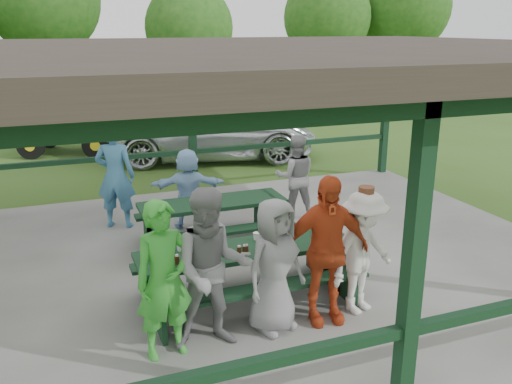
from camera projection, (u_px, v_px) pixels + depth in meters
name	position (u px, v px, depth m)	size (l,w,h in m)	color
ground	(256.00, 264.00, 8.50)	(90.00, 90.00, 0.00)	#37581B
concrete_slab	(256.00, 261.00, 8.48)	(10.00, 8.00, 0.10)	slate
pavilion_structure	(256.00, 57.00, 7.56)	(10.60, 8.60, 3.24)	black
picnic_table_near	(247.00, 266.00, 7.06)	(2.84, 1.39, 0.75)	black
picnic_table_far	(213.00, 217.00, 8.89)	(2.38, 1.39, 0.75)	black
table_setting	(237.00, 245.00, 6.95)	(2.37, 0.45, 0.10)	white
contestant_green	(164.00, 280.00, 5.77)	(0.65, 0.43, 1.78)	green
contestant_grey_left	(212.00, 270.00, 5.93)	(0.90, 0.70, 1.86)	gray
contestant_grey_mid	(275.00, 266.00, 6.29)	(0.80, 0.52, 1.63)	gray
contestant_red	(325.00, 250.00, 6.45)	(1.09, 0.45, 1.85)	#BE411C
contestant_white_fedora	(363.00, 252.00, 6.70)	(1.17, 0.89, 1.65)	silver
spectator_lblue	(188.00, 188.00, 9.60)	(1.34, 0.43, 1.44)	#97C0E9
spectator_blue	(115.00, 176.00, 9.54)	(0.69, 0.45, 1.90)	teal
spectator_grey	(295.00, 176.00, 10.11)	(0.77, 0.60, 1.58)	gray
pickup_truck	(215.00, 130.00, 15.14)	(2.60, 5.63, 1.56)	silver
farm_trailer	(70.00, 130.00, 15.73)	(3.87, 2.42, 1.35)	#1B2B98
tree_mid	(189.00, 28.00, 20.38)	(3.31, 3.31, 5.17)	black
tree_right	(327.00, 18.00, 22.92)	(3.68, 3.68, 5.76)	black
tree_far_right	(404.00, 7.00, 23.98)	(4.12, 4.12, 6.43)	black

